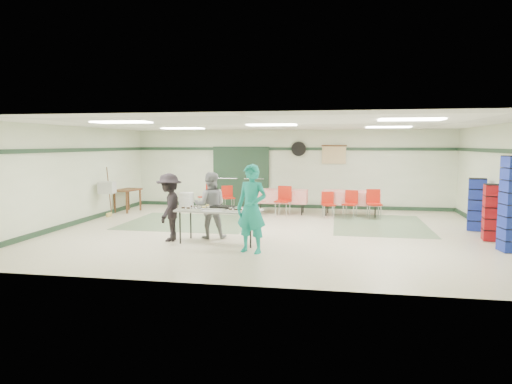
% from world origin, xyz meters
% --- Properties ---
extents(floor, '(11.00, 11.00, 0.00)m').
position_xyz_m(floor, '(0.00, 0.00, 0.00)').
color(floor, beige).
rests_on(floor, ground).
extents(ceiling, '(11.00, 11.00, 0.00)m').
position_xyz_m(ceiling, '(0.00, 0.00, 2.70)').
color(ceiling, white).
rests_on(ceiling, wall_back).
extents(wall_back, '(11.00, 0.00, 11.00)m').
position_xyz_m(wall_back, '(0.00, 4.50, 1.35)').
color(wall_back, silver).
rests_on(wall_back, floor).
extents(wall_front, '(11.00, 0.00, 11.00)m').
position_xyz_m(wall_front, '(0.00, -4.50, 1.35)').
color(wall_front, silver).
rests_on(wall_front, floor).
extents(wall_left, '(0.00, 9.00, 9.00)m').
position_xyz_m(wall_left, '(-5.50, 0.00, 1.35)').
color(wall_left, silver).
rests_on(wall_left, floor).
extents(wall_right, '(0.00, 9.00, 9.00)m').
position_xyz_m(wall_right, '(5.50, 0.00, 1.35)').
color(wall_right, silver).
rests_on(wall_right, floor).
extents(trim_back, '(11.00, 0.06, 0.10)m').
position_xyz_m(trim_back, '(0.00, 4.47, 2.05)').
color(trim_back, '#1D3623').
rests_on(trim_back, wall_back).
extents(baseboard_back, '(11.00, 0.06, 0.12)m').
position_xyz_m(baseboard_back, '(0.00, 4.47, 0.06)').
color(baseboard_back, '#1D3623').
rests_on(baseboard_back, floor).
extents(trim_left, '(0.06, 9.00, 0.10)m').
position_xyz_m(trim_left, '(-5.47, 0.00, 2.05)').
color(trim_left, '#1D3623').
rests_on(trim_left, wall_back).
extents(baseboard_left, '(0.06, 9.00, 0.12)m').
position_xyz_m(baseboard_left, '(-5.47, 0.00, 0.06)').
color(baseboard_left, '#1D3623').
rests_on(baseboard_left, floor).
extents(trim_right, '(0.06, 9.00, 0.10)m').
position_xyz_m(trim_right, '(5.47, 0.00, 2.05)').
color(trim_right, '#1D3623').
rests_on(trim_right, wall_back).
extents(baseboard_right, '(0.06, 9.00, 0.12)m').
position_xyz_m(baseboard_right, '(5.47, 0.00, 0.06)').
color(baseboard_right, '#1D3623').
rests_on(baseboard_right, floor).
extents(green_patch_a, '(3.50, 3.00, 0.01)m').
position_xyz_m(green_patch_a, '(-2.50, 1.00, 0.00)').
color(green_patch_a, '#637D5B').
rests_on(green_patch_a, floor).
extents(green_patch_b, '(2.50, 3.50, 0.01)m').
position_xyz_m(green_patch_b, '(2.80, 1.50, 0.00)').
color(green_patch_b, '#637D5B').
rests_on(green_patch_b, floor).
extents(double_door_left, '(0.90, 0.06, 2.10)m').
position_xyz_m(double_door_left, '(-2.20, 4.44, 1.05)').
color(double_door_left, '#959795').
rests_on(double_door_left, floor).
extents(double_door_right, '(0.90, 0.06, 2.10)m').
position_xyz_m(double_door_right, '(-1.25, 4.44, 1.05)').
color(double_door_right, '#959795').
rests_on(double_door_right, floor).
extents(door_frame, '(2.00, 0.03, 2.15)m').
position_xyz_m(door_frame, '(-1.73, 4.42, 1.05)').
color(door_frame, '#1D3623').
rests_on(door_frame, floor).
extents(wall_fan, '(0.50, 0.10, 0.50)m').
position_xyz_m(wall_fan, '(0.30, 4.44, 2.05)').
color(wall_fan, black).
rests_on(wall_fan, wall_back).
extents(scroll_banner, '(0.80, 0.02, 0.60)m').
position_xyz_m(scroll_banner, '(1.50, 4.44, 1.85)').
color(scroll_banner, '#D4BC85').
rests_on(scroll_banner, wall_back).
extents(serving_table, '(1.93, 0.90, 0.76)m').
position_xyz_m(serving_table, '(-0.97, -1.52, 0.72)').
color(serving_table, '#B8B8B3').
rests_on(serving_table, floor).
extents(sheet_tray_right, '(0.65, 0.52, 0.02)m').
position_xyz_m(sheet_tray_right, '(-0.49, -1.62, 0.77)').
color(sheet_tray_right, silver).
rests_on(sheet_tray_right, serving_table).
extents(sheet_tray_mid, '(0.67, 0.53, 0.02)m').
position_xyz_m(sheet_tray_mid, '(-1.09, -1.43, 0.77)').
color(sheet_tray_mid, silver).
rests_on(sheet_tray_mid, serving_table).
extents(sheet_tray_left, '(0.62, 0.49, 0.02)m').
position_xyz_m(sheet_tray_left, '(-1.57, -1.62, 0.77)').
color(sheet_tray_left, silver).
rests_on(sheet_tray_left, serving_table).
extents(baking_pan, '(0.52, 0.35, 0.08)m').
position_xyz_m(baking_pan, '(-0.90, -1.50, 0.80)').
color(baking_pan, black).
rests_on(baking_pan, serving_table).
extents(foam_box_stack, '(0.28, 0.26, 0.36)m').
position_xyz_m(foam_box_stack, '(-1.75, -1.45, 0.94)').
color(foam_box_stack, white).
rests_on(foam_box_stack, serving_table).
extents(volunteer_teal, '(0.76, 0.62, 1.81)m').
position_xyz_m(volunteer_teal, '(-0.08, -2.28, 0.91)').
color(volunteer_teal, teal).
rests_on(volunteer_teal, floor).
extents(volunteer_grey, '(0.87, 0.74, 1.56)m').
position_xyz_m(volunteer_grey, '(-1.31, -1.04, 0.78)').
color(volunteer_grey, gray).
rests_on(volunteer_grey, floor).
extents(volunteer_dark, '(0.71, 1.07, 1.55)m').
position_xyz_m(volunteer_dark, '(-2.15, -1.48, 0.78)').
color(volunteer_dark, black).
rests_on(volunteer_dark, floor).
extents(dining_table_a, '(1.82, 0.92, 0.77)m').
position_xyz_m(dining_table_a, '(2.06, 3.07, 0.57)').
color(dining_table_a, red).
rests_on(dining_table_a, floor).
extents(dining_table_b, '(1.67, 0.75, 0.77)m').
position_xyz_m(dining_table_b, '(-0.14, 3.07, 0.57)').
color(dining_table_b, red).
rests_on(dining_table_b, floor).
extents(chair_a, '(0.49, 0.49, 0.84)m').
position_xyz_m(chair_a, '(2.03, 2.50, 0.51)').
color(chair_a, red).
rests_on(chair_a, floor).
extents(chair_b, '(0.42, 0.42, 0.78)m').
position_xyz_m(chair_b, '(1.36, 2.50, 0.48)').
color(chair_b, red).
rests_on(chair_b, floor).
extents(chair_c, '(0.46, 0.46, 0.88)m').
position_xyz_m(chair_c, '(2.70, 2.51, 0.54)').
color(chair_c, red).
rests_on(chair_c, floor).
extents(chair_d, '(0.52, 0.52, 0.93)m').
position_xyz_m(chair_d, '(0.02, 2.51, 0.57)').
color(chair_d, red).
rests_on(chair_d, floor).
extents(chair_loose_a, '(0.51, 0.51, 0.82)m').
position_xyz_m(chair_loose_a, '(-2.00, 3.54, 0.50)').
color(chair_loose_a, red).
rests_on(chair_loose_a, floor).
extents(chair_loose_b, '(0.57, 0.57, 0.90)m').
position_xyz_m(chair_loose_b, '(-2.61, 3.35, 0.55)').
color(chair_loose_b, red).
rests_on(chair_loose_b, floor).
extents(crate_stack_blue_a, '(0.50, 0.50, 1.35)m').
position_xyz_m(crate_stack_blue_a, '(5.15, 1.08, 0.67)').
color(crate_stack_blue_a, navy).
rests_on(crate_stack_blue_a, floor).
extents(crate_stack_red, '(0.45, 0.45, 1.30)m').
position_xyz_m(crate_stack_red, '(5.15, -0.18, 0.65)').
color(crate_stack_red, maroon).
rests_on(crate_stack_red, floor).
extents(crate_stack_blue_b, '(0.44, 0.44, 1.98)m').
position_xyz_m(crate_stack_blue_b, '(5.15, -1.29, 0.99)').
color(crate_stack_blue_b, navy).
rests_on(crate_stack_blue_b, floor).
extents(printer_table, '(0.73, 0.99, 0.74)m').
position_xyz_m(printer_table, '(-5.15, 2.59, 0.64)').
color(printer_table, brown).
rests_on(printer_table, floor).
extents(office_printer, '(0.49, 0.44, 0.35)m').
position_xyz_m(office_printer, '(-5.15, 1.26, 0.92)').
color(office_printer, '#ADADA8').
rests_on(office_printer, printer_table).
extents(broom, '(0.09, 0.24, 1.49)m').
position_xyz_m(broom, '(-5.23, 1.53, 0.78)').
color(broom, brown).
rests_on(broom, floor).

